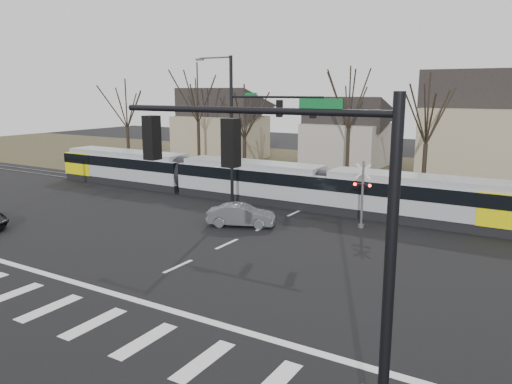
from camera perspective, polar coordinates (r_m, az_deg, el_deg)
The scene contains 15 objects.
ground at distance 22.25m, azimuth -12.25°, elevation -9.82°, with size 140.00×140.00×0.00m, color black.
grass_verge at distance 49.74m, azimuth 13.84°, elevation 1.96°, with size 140.00×28.00×0.01m, color #38331E.
crosswalk at distance 19.79m, azimuth -20.40°, elevation -13.07°, with size 27.00×2.60×0.01m.
stop_line at distance 21.09m, azimuth -15.66°, elevation -11.21°, with size 28.00×0.35×0.01m, color silver.
lane_dashes at distance 35.05m, azimuth 5.93°, elevation -1.71°, with size 0.18×30.00×0.01m.
rail_pair at distance 34.87m, azimuth 5.79°, elevation -1.74°, with size 90.00×1.52×0.06m.
tram at distance 36.94m, azimuth -0.66°, elevation 1.51°, with size 37.90×2.81×2.87m.
sedan at distance 29.94m, azimuth -1.70°, elevation -2.66°, with size 4.26×2.86×1.33m, color #494C50.
signal_pole_near_right at distance 10.31m, azimuth 5.05°, elevation -4.53°, with size 6.72×0.44×8.00m.
signal_pole_far at distance 32.26m, azimuth -0.45°, elevation 7.44°, with size 9.28×0.44×10.20m.
rail_crossing_signal at distance 29.91m, azimuth 12.05°, elevation -0.52°, with size 1.08×0.36×4.00m.
tree_row at distance 42.87m, azimuth 14.29°, elevation 7.17°, with size 59.20×7.20×10.00m.
house_a at distance 59.93m, azimuth -4.06°, elevation 8.13°, with size 9.72×8.64×8.60m.
house_b at distance 54.65m, azimuth 10.28°, elevation 7.13°, with size 8.64×7.56×7.65m.
house_c at distance 48.30m, azimuth 24.81°, elevation 7.20°, with size 10.80×8.64×10.10m.
Camera 1 is at (14.44, -14.92, 8.01)m, focal length 35.00 mm.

